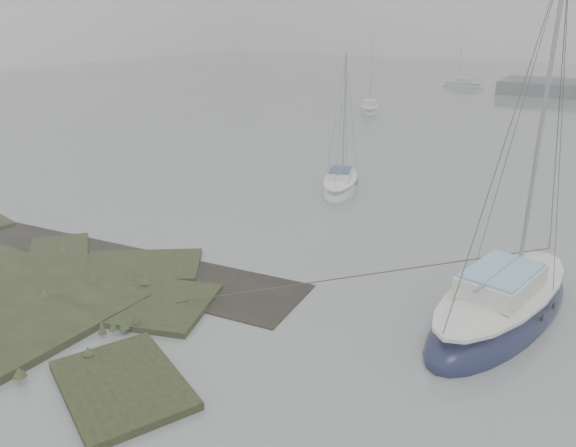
{
  "coord_description": "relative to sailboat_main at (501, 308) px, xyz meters",
  "views": [
    {
      "loc": [
        9.47,
        -7.77,
        8.11
      ],
      "look_at": [
        0.55,
        6.77,
        1.8
      ],
      "focal_mm": 35.0,
      "sensor_mm": 36.0,
      "label": 1
    }
  ],
  "objects": [
    {
      "name": "sailboat_far_c",
      "position": [
        -16.02,
        55.27,
        -0.11
      ],
      "size": [
        5.28,
        2.35,
        7.2
      ],
      "rotation": [
        0.0,
        0.0,
        1.43
      ],
      "color": "#9DA2A6",
      "rests_on": "ground"
    },
    {
      "name": "sailboat_main",
      "position": [
        0.0,
        0.0,
        0.0
      ],
      "size": [
        3.88,
        7.86,
        10.62
      ],
      "rotation": [
        0.0,
        0.0,
        -0.19
      ],
      "color": "#121737",
      "rests_on": "ground"
    },
    {
      "name": "sailboat_white",
      "position": [
        -9.56,
        9.01,
        -0.11
      ],
      "size": [
        3.21,
        5.28,
        7.08
      ],
      "rotation": [
        0.0,
        0.0,
        0.34
      ],
      "color": "silver",
      "rests_on": "ground"
    },
    {
      "name": "ground",
      "position": [
        -7.26,
        22.6,
        -0.33
      ],
      "size": [
        160.0,
        160.0,
        0.0
      ],
      "primitive_type": "plane",
      "color": "gray",
      "rests_on": "ground"
    },
    {
      "name": "sailboat_far_a",
      "position": [
        -18.11,
        31.99,
        -0.11
      ],
      "size": [
        3.49,
        5.3,
        7.13
      ],
      "rotation": [
        0.0,
        0.0,
        0.4
      ],
      "color": "#ABAFB4",
      "rests_on": "ground"
    }
  ]
}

